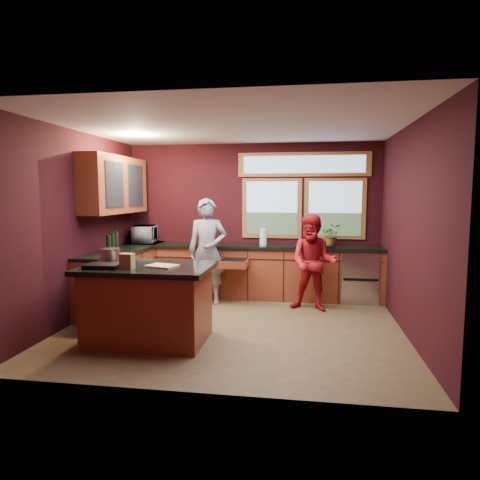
% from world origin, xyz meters
% --- Properties ---
extents(floor, '(4.50, 4.50, 0.00)m').
position_xyz_m(floor, '(0.00, 0.00, 0.00)').
color(floor, brown).
rests_on(floor, ground).
extents(room_shell, '(4.52, 4.02, 2.71)m').
position_xyz_m(room_shell, '(-0.60, 0.32, 1.80)').
color(room_shell, black).
rests_on(room_shell, ground).
extents(back_counter, '(4.50, 0.64, 0.93)m').
position_xyz_m(back_counter, '(0.20, 1.70, 0.46)').
color(back_counter, maroon).
rests_on(back_counter, floor).
extents(left_counter, '(0.64, 2.30, 0.93)m').
position_xyz_m(left_counter, '(-1.95, 0.85, 0.47)').
color(left_counter, maroon).
rests_on(left_counter, floor).
extents(island, '(1.55, 1.05, 0.95)m').
position_xyz_m(island, '(-0.94, -0.74, 0.48)').
color(island, maroon).
rests_on(island, floor).
extents(person_grey, '(0.70, 0.52, 1.74)m').
position_xyz_m(person_grey, '(-0.64, 1.16, 0.87)').
color(person_grey, slate).
rests_on(person_grey, floor).
extents(person_red, '(0.83, 0.71, 1.50)m').
position_xyz_m(person_red, '(1.08, 0.99, 0.75)').
color(person_red, maroon).
rests_on(person_red, floor).
extents(microwave, '(0.47, 0.62, 0.31)m').
position_xyz_m(microwave, '(-1.92, 1.70, 1.08)').
color(microwave, '#999999').
rests_on(microwave, left_counter).
extents(potted_plant, '(0.33, 0.29, 0.37)m').
position_xyz_m(potted_plant, '(1.39, 1.75, 1.12)').
color(potted_plant, '#999999').
rests_on(potted_plant, back_counter).
extents(paper_towel, '(0.12, 0.12, 0.28)m').
position_xyz_m(paper_towel, '(0.23, 1.70, 1.07)').
color(paper_towel, white).
rests_on(paper_towel, back_counter).
extents(cutting_board, '(0.41, 0.34, 0.02)m').
position_xyz_m(cutting_board, '(-0.74, -0.79, 0.95)').
color(cutting_board, tan).
rests_on(cutting_board, island).
extents(stock_pot, '(0.24, 0.24, 0.18)m').
position_xyz_m(stock_pot, '(-1.49, -0.59, 1.03)').
color(stock_pot, '#AAAAAF').
rests_on(stock_pot, island).
extents(paper_bag, '(0.16, 0.13, 0.18)m').
position_xyz_m(paper_bag, '(-1.09, -0.99, 1.03)').
color(paper_bag, brown).
rests_on(paper_bag, island).
extents(black_tray, '(0.42, 0.30, 0.05)m').
position_xyz_m(black_tray, '(-1.39, -0.99, 0.97)').
color(black_tray, black).
rests_on(black_tray, island).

